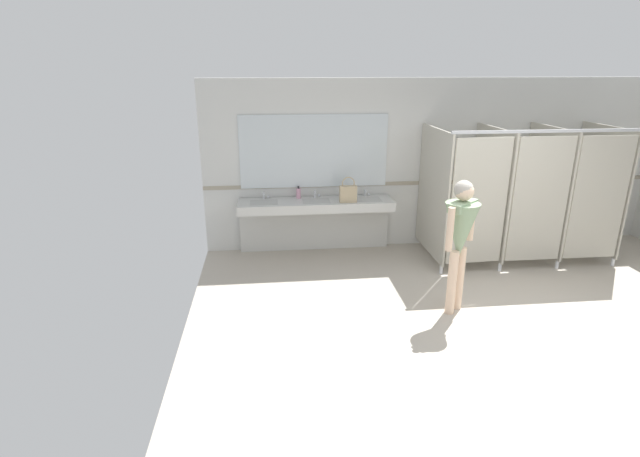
# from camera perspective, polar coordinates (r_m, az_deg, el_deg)

# --- Properties ---
(ground_plane) EXTENTS (7.70, 6.44, 0.10)m
(ground_plane) POSITION_cam_1_polar(r_m,az_deg,el_deg) (6.12, 22.73, -11.44)
(ground_plane) COLOR #B2A899
(wall_back) EXTENTS (7.70, 0.12, 2.69)m
(wall_back) POSITION_cam_1_polar(r_m,az_deg,el_deg) (8.21, 14.19, 7.41)
(wall_back) COLOR silver
(wall_back) RESTS_ON ground_plane
(wall_back_tile_band) EXTENTS (7.70, 0.01, 0.06)m
(wall_back_tile_band) POSITION_cam_1_polar(r_m,az_deg,el_deg) (8.21, 14.18, 5.30)
(wall_back_tile_band) COLOR #9E937F
(wall_back_tile_band) RESTS_ON wall_back
(vanity_counter) EXTENTS (2.40, 0.55, 0.99)m
(vanity_counter) POSITION_cam_1_polar(r_m,az_deg,el_deg) (7.65, -0.54, 1.77)
(vanity_counter) COLOR silver
(vanity_counter) RESTS_ON ground_plane
(mirror_panel) EXTENTS (2.30, 0.02, 1.13)m
(mirror_panel) POSITION_cam_1_polar(r_m,az_deg,el_deg) (7.62, -0.71, 9.05)
(mirror_panel) COLOR silver
(mirror_panel) RESTS_ON wall_back
(bathroom_stalls) EXTENTS (2.73, 1.31, 2.05)m
(bathroom_stalls) POSITION_cam_1_polar(r_m,az_deg,el_deg) (7.83, 22.90, 3.92)
(bathroom_stalls) COLOR #B2AD9E
(bathroom_stalls) RESTS_ON ground_plane
(person_standing) EXTENTS (0.56, 0.56, 1.64)m
(person_standing) POSITION_cam_1_polar(r_m,az_deg,el_deg) (5.88, 16.18, -0.29)
(person_standing) COLOR beige
(person_standing) RESTS_ON ground_plane
(handbag) EXTENTS (0.26, 0.10, 0.39)m
(handbag) POSITION_cam_1_polar(r_m,az_deg,el_deg) (7.40, 3.33, 4.18)
(handbag) COLOR tan
(handbag) RESTS_ON vanity_counter
(soap_dispenser) EXTENTS (0.07, 0.07, 0.19)m
(soap_dispenser) POSITION_cam_1_polar(r_m,az_deg,el_deg) (7.62, -2.54, 4.18)
(soap_dispenser) COLOR #D899B2
(soap_dispenser) RESTS_ON vanity_counter
(paper_cup) EXTENTS (0.07, 0.07, 0.11)m
(paper_cup) POSITION_cam_1_polar(r_m,az_deg,el_deg) (7.53, 3.62, 3.75)
(paper_cup) COLOR white
(paper_cup) RESTS_ON vanity_counter
(floor_drain_cover) EXTENTS (0.14, 0.14, 0.01)m
(floor_drain_cover) POSITION_cam_1_polar(r_m,az_deg,el_deg) (6.89, 29.66, -8.54)
(floor_drain_cover) COLOR #B7BABF
(floor_drain_cover) RESTS_ON ground_plane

